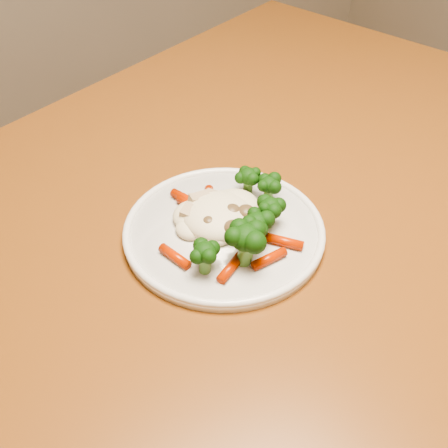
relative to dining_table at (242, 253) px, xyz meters
name	(u,v)px	position (x,y,z in m)	size (l,w,h in m)	color
dining_table	(242,253)	(0.00, 0.00, 0.00)	(1.48, 1.24, 0.75)	brown
plate	(224,232)	(-0.05, -0.04, 0.10)	(0.25, 0.25, 0.01)	white
meal	(233,218)	(-0.04, -0.05, 0.13)	(0.19, 0.19, 0.05)	#F9EEC7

